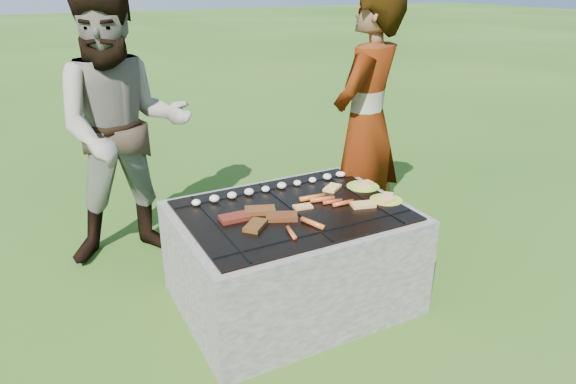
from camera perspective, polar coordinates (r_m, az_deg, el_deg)
name	(u,v)px	position (r m, az deg, el deg)	size (l,w,h in m)	color
lawn	(292,299)	(3.23, 0.42, -11.85)	(60.00, 60.00, 0.00)	#284D13
fire_pit	(292,260)	(3.08, 0.44, -7.52)	(1.30, 1.00, 0.62)	#9F978D
mushrooms	(274,187)	(3.18, -1.58, 0.54)	(1.05, 0.06, 0.04)	silver
pork_slabs	(259,217)	(2.81, -3.23, -2.76)	(0.41, 0.32, 0.03)	maroon
sausages	(318,208)	(2.91, 3.41, -1.78)	(0.53, 0.42, 0.03)	orange
bread_on_grate	(339,199)	(3.05, 5.73, -0.74)	(0.45, 0.42, 0.02)	tan
plate_far	(363,187)	(3.28, 8.32, 0.60)	(0.27, 0.27, 0.03)	#CAFF3C
plate_near	(386,200)	(3.10, 10.86, -0.86)	(0.23, 0.23, 0.03)	gold
cook	(366,124)	(3.59, 8.67, 7.46)	(0.66, 0.43, 1.80)	gray
bystander	(124,130)	(3.53, -17.76, 6.59)	(0.89, 0.69, 1.83)	gray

